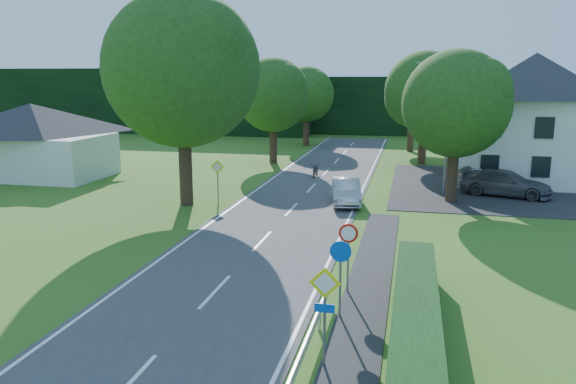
% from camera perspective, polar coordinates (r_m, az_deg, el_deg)
% --- Properties ---
extents(road, '(7.00, 80.00, 0.04)m').
position_cam_1_polar(road, '(26.43, -1.50, -3.80)').
color(road, '#3D3D3F').
rests_on(road, ground).
extents(parking_pad, '(14.00, 16.00, 0.04)m').
position_cam_1_polar(parking_pad, '(38.79, 20.92, 0.44)').
color(parking_pad, '#262629').
rests_on(parking_pad, ground).
extents(line_edge_left, '(0.12, 80.00, 0.01)m').
position_cam_1_polar(line_edge_left, '(27.37, -8.13, -3.32)').
color(line_edge_left, white).
rests_on(line_edge_left, road).
extents(line_edge_right, '(0.12, 80.00, 0.01)m').
position_cam_1_polar(line_edge_right, '(25.86, 5.52, -4.15)').
color(line_edge_right, white).
rests_on(line_edge_right, road).
extents(line_centre, '(0.12, 80.00, 0.01)m').
position_cam_1_polar(line_centre, '(26.43, -1.50, -3.75)').
color(line_centre, white).
rests_on(line_centre, road).
extents(tree_main, '(9.40, 9.40, 11.64)m').
position_cam_1_polar(tree_main, '(31.22, -10.62, 9.19)').
color(tree_main, '#204314').
rests_on(tree_main, ground).
extents(tree_left_far, '(7.00, 7.00, 8.58)m').
position_cam_1_polar(tree_left_far, '(46.17, -1.53, 8.24)').
color(tree_left_far, '#204314').
rests_on(tree_left_far, ground).
extents(tree_right_far, '(7.40, 7.40, 9.09)m').
position_cam_1_polar(tree_right_far, '(46.78, 13.66, 8.28)').
color(tree_right_far, '#204314').
rests_on(tree_right_far, ground).
extents(tree_left_back, '(6.60, 6.60, 8.07)m').
position_cam_1_polar(tree_left_back, '(57.78, 1.88, 8.68)').
color(tree_left_back, '#204314').
rests_on(tree_left_back, ground).
extents(tree_right_back, '(6.20, 6.20, 7.56)m').
position_cam_1_polar(tree_right_back, '(54.80, 12.44, 7.99)').
color(tree_right_back, '#204314').
rests_on(tree_right_back, ground).
extents(tree_right_mid, '(7.00, 7.00, 8.58)m').
position_cam_1_polar(tree_right_mid, '(32.90, 16.61, 6.35)').
color(tree_right_mid, '#204314').
rests_on(tree_right_mid, ground).
extents(treeline_left, '(44.00, 6.00, 8.00)m').
position_cam_1_polar(treeline_left, '(75.03, -14.76, 8.98)').
color(treeline_left, black).
rests_on(treeline_left, ground).
extents(treeline_right, '(30.00, 5.00, 7.00)m').
position_cam_1_polar(treeline_right, '(70.81, 14.15, 8.46)').
color(treeline_right, black).
rests_on(treeline_right, ground).
extents(bungalow_left, '(11.00, 6.50, 5.20)m').
position_cam_1_polar(bungalow_left, '(43.71, -24.47, 4.92)').
color(bungalow_left, silver).
rests_on(bungalow_left, ground).
extents(house_white, '(10.60, 8.40, 8.60)m').
position_cam_1_polar(house_white, '(41.52, 23.53, 7.05)').
color(house_white, white).
rests_on(house_white, ground).
extents(streetlight, '(2.03, 0.18, 8.00)m').
position_cam_1_polar(streetlight, '(34.85, 15.69, 6.97)').
color(streetlight, slate).
rests_on(streetlight, ground).
extents(sign_priority_right, '(0.78, 0.09, 2.59)m').
position_cam_1_polar(sign_priority_right, '(13.87, 3.75, -10.74)').
color(sign_priority_right, slate).
rests_on(sign_priority_right, ground).
extents(sign_roundabout, '(0.64, 0.08, 2.37)m').
position_cam_1_polar(sign_roundabout, '(16.70, 5.35, -7.26)').
color(sign_roundabout, slate).
rests_on(sign_roundabout, ground).
extents(sign_speed_limit, '(0.64, 0.11, 2.37)m').
position_cam_1_polar(sign_speed_limit, '(18.56, 6.14, -5.02)').
color(sign_speed_limit, slate).
rests_on(sign_speed_limit, ground).
extents(sign_priority_left, '(0.78, 0.09, 2.44)m').
position_cam_1_polar(sign_priority_left, '(32.01, -7.18, 1.97)').
color(sign_priority_left, slate).
rests_on(sign_priority_left, ground).
extents(moving_car, '(2.20, 4.46, 1.41)m').
position_cam_1_polar(moving_car, '(31.58, 5.92, 0.06)').
color(moving_car, '#BBBAC0').
rests_on(moving_car, road).
extents(motorcycle, '(0.66, 1.85, 0.97)m').
position_cam_1_polar(motorcycle, '(39.85, 2.82, 2.22)').
color(motorcycle, black).
rests_on(motorcycle, road).
extents(parked_car_silver_a, '(4.20, 1.98, 1.33)m').
position_cam_1_polar(parked_car_silver_a, '(37.99, 19.02, 1.40)').
color(parked_car_silver_a, '#BBBBC0').
rests_on(parked_car_silver_a, parking_pad).
extents(parked_car_grey, '(5.65, 3.66, 1.52)m').
position_cam_1_polar(parked_car_grey, '(36.00, 21.25, 0.86)').
color(parked_car_grey, '#57565C').
rests_on(parked_car_grey, parking_pad).
extents(parked_car_silver_b, '(4.96, 3.51, 1.26)m').
position_cam_1_polar(parked_car_silver_b, '(40.56, 27.08, 1.31)').
color(parked_car_silver_b, '#9F9FA5').
rests_on(parked_car_silver_b, parking_pad).
extents(parasol, '(2.22, 2.26, 1.84)m').
position_cam_1_polar(parasol, '(38.68, 17.61, 2.05)').
color(parasol, red).
rests_on(parasol, parking_pad).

